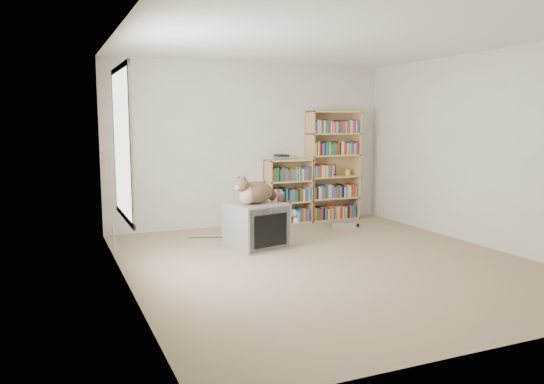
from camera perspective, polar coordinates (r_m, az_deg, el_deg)
name	(u,v)px	position (r m, az deg, el deg)	size (l,w,h in m)	color
floor	(329,263)	(6.19, 6.15, -7.56)	(4.50, 5.00, 0.01)	tan
wall_back	(251,145)	(8.25, -2.27, 5.09)	(4.50, 0.02, 2.50)	silver
wall_front	(509,175)	(4.01, 24.17, 1.65)	(4.50, 0.02, 2.50)	silver
wall_left	(125,160)	(5.26, -15.58, 3.32)	(0.02, 5.00, 2.50)	silver
wall_right	(484,150)	(7.36, 21.81, 4.23)	(0.02, 5.00, 2.50)	silver
ceiling	(332,40)	(6.04, 6.51, 15.98)	(4.50, 5.00, 0.02)	white
window	(122,144)	(5.45, -15.80, 5.04)	(0.02, 1.22, 1.52)	white
crt_tv	(256,226)	(6.80, -1.72, -3.64)	(0.79, 0.74, 0.58)	gray
cat	(261,195)	(6.74, -1.15, -0.35)	(0.85, 0.52, 0.62)	#332114
bookcase_tall	(333,168)	(8.74, 6.54, 2.53)	(0.89, 0.30, 1.77)	tan
bookcase_short	(288,194)	(8.42, 1.77, -0.16)	(0.74, 0.30, 1.02)	tan
book_stack	(282,157)	(8.33, 1.06, 3.79)	(0.18, 0.24, 0.08)	red
green_mug	(347,172)	(8.86, 8.08, 2.11)	(0.09, 0.09, 0.10)	#A9CA39
framed_print	(332,170)	(8.83, 6.45, 2.40)	(0.14, 0.01, 0.18)	black
dvd_player	(342,224)	(8.24, 7.58, -3.45)	(0.37, 0.26, 0.08)	silver
wall_outlet	(113,229)	(6.72, -16.74, -3.84)	(0.01, 0.08, 0.13)	silver
floor_cables	(250,237)	(7.46, -2.35, -4.85)	(1.20, 0.70, 0.01)	black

